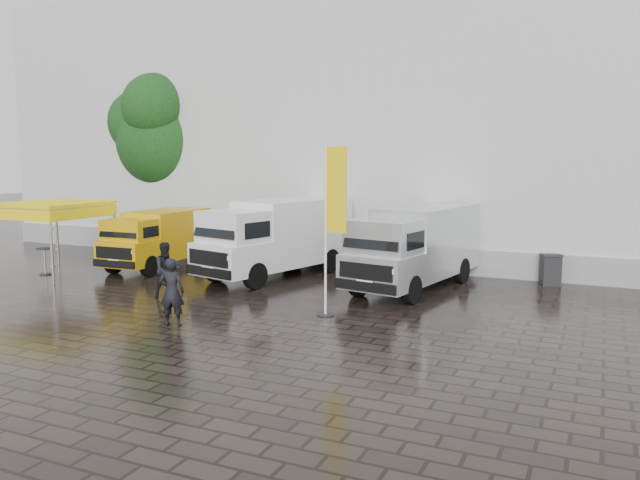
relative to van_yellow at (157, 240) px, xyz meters
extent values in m
plane|color=black|center=(8.05, -4.28, -1.16)|extent=(120.00, 120.00, 0.00)
cube|color=silver|center=(10.05, 11.72, 4.84)|extent=(44.00, 16.00, 12.00)
cube|color=gray|center=(10.05, 3.67, -0.66)|extent=(44.00, 0.15, 1.00)
cylinder|color=silver|center=(-4.40, -0.98, 0.15)|extent=(0.10, 0.10, 2.61)
cylinder|color=silver|center=(-1.28, -0.98, 0.15)|extent=(0.10, 0.10, 2.61)
cylinder|color=silver|center=(-1.28, -4.11, 0.15)|extent=(0.10, 0.10, 2.61)
cube|color=yellow|center=(-2.84, -2.54, 1.56)|extent=(3.33, 3.33, 0.12)
cube|color=yellow|center=(-2.84, -4.19, 1.26)|extent=(3.28, 0.04, 0.40)
cylinder|color=black|center=(9.26, -4.09, -1.14)|extent=(0.50, 0.50, 0.04)
cylinder|color=white|center=(9.26, -4.09, 1.32)|extent=(0.07, 0.07, 4.95)
cube|color=yellow|center=(9.59, -4.09, 2.41)|extent=(0.60, 0.03, 2.37)
cylinder|color=black|center=(-3.34, 5.06, 1.04)|extent=(0.61, 0.61, 4.39)
sphere|color=#113614|center=(-3.34, 5.06, 4.11)|extent=(4.83, 4.83, 4.83)
sphere|color=#113614|center=(-3.94, 5.96, 6.09)|extent=(2.85, 2.85, 2.85)
cylinder|color=black|center=(-3.04, -2.89, -0.64)|extent=(0.60, 0.60, 1.03)
cube|color=black|center=(14.72, 3.13, -0.61)|extent=(0.84, 0.84, 1.09)
imported|color=black|center=(6.02, -6.81, -0.24)|extent=(0.78, 0.65, 1.84)
imported|color=black|center=(3.67, -4.05, -0.27)|extent=(1.02, 1.08, 1.77)
camera|label=1|loc=(16.32, -19.88, 3.28)|focal=35.00mm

